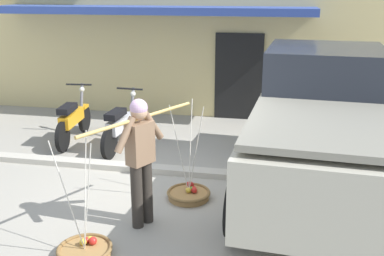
{
  "coord_description": "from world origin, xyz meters",
  "views": [
    {
      "loc": [
        1.76,
        -5.98,
        2.98
      ],
      "look_at": [
        0.46,
        0.6,
        0.85
      ],
      "focal_mm": 41.53,
      "sensor_mm": 36.0,
      "label": 1
    }
  ],
  "objects_px": {
    "fruit_vendor": "(140,154)",
    "motorcycle_nearest_shop": "(73,120)",
    "fruit_basket_left_side": "(85,250)",
    "parked_truck": "(321,126)",
    "motorcycle_second_in_row": "(122,126)",
    "fruit_basket_right_side": "(189,193)"
  },
  "relations": [
    {
      "from": "fruit_vendor",
      "to": "motorcycle_nearest_shop",
      "type": "height_order",
      "value": "fruit_vendor"
    },
    {
      "from": "fruit_basket_left_side",
      "to": "parked_truck",
      "type": "bearing_deg",
      "value": 40.41
    },
    {
      "from": "motorcycle_second_in_row",
      "to": "parked_truck",
      "type": "height_order",
      "value": "parked_truck"
    },
    {
      "from": "fruit_basket_right_side",
      "to": "parked_truck",
      "type": "xyz_separation_m",
      "value": [
        1.86,
        0.66,
        0.95
      ]
    },
    {
      "from": "motorcycle_nearest_shop",
      "to": "motorcycle_second_in_row",
      "type": "height_order",
      "value": "same"
    },
    {
      "from": "fruit_basket_left_side",
      "to": "fruit_basket_right_side",
      "type": "height_order",
      "value": "same"
    },
    {
      "from": "fruit_vendor",
      "to": "fruit_basket_right_side",
      "type": "distance_m",
      "value": 1.31
    },
    {
      "from": "fruit_basket_left_side",
      "to": "fruit_basket_right_side",
      "type": "xyz_separation_m",
      "value": [
        0.89,
        1.68,
        0.0
      ]
    },
    {
      "from": "motorcycle_nearest_shop",
      "to": "parked_truck",
      "type": "height_order",
      "value": "parked_truck"
    },
    {
      "from": "fruit_vendor",
      "to": "fruit_basket_left_side",
      "type": "xyz_separation_m",
      "value": [
        -0.44,
        -0.83,
        -0.91
      ]
    },
    {
      "from": "motorcycle_second_in_row",
      "to": "parked_truck",
      "type": "xyz_separation_m",
      "value": [
        3.56,
        -1.19,
        0.58
      ]
    },
    {
      "from": "fruit_basket_left_side",
      "to": "motorcycle_nearest_shop",
      "type": "bearing_deg",
      "value": 117.03
    },
    {
      "from": "motorcycle_nearest_shop",
      "to": "motorcycle_second_in_row",
      "type": "relative_size",
      "value": 1.0
    },
    {
      "from": "motorcycle_nearest_shop",
      "to": "motorcycle_second_in_row",
      "type": "distance_m",
      "value": 1.11
    },
    {
      "from": "fruit_basket_right_side",
      "to": "fruit_vendor",
      "type": "bearing_deg",
      "value": -117.83
    },
    {
      "from": "motorcycle_nearest_shop",
      "to": "fruit_vendor",
      "type": "bearing_deg",
      "value": -50.95
    },
    {
      "from": "fruit_vendor",
      "to": "fruit_basket_left_side",
      "type": "relative_size",
      "value": 1.17
    },
    {
      "from": "motorcycle_nearest_shop",
      "to": "parked_truck",
      "type": "relative_size",
      "value": 0.38
    },
    {
      "from": "fruit_basket_left_side",
      "to": "fruit_basket_right_side",
      "type": "bearing_deg",
      "value": 62.09
    },
    {
      "from": "fruit_vendor",
      "to": "parked_truck",
      "type": "bearing_deg",
      "value": 33.17
    },
    {
      "from": "fruit_vendor",
      "to": "motorcycle_second_in_row",
      "type": "bearing_deg",
      "value": 114.85
    },
    {
      "from": "motorcycle_second_in_row",
      "to": "fruit_basket_right_side",
      "type": "bearing_deg",
      "value": -47.58
    }
  ]
}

